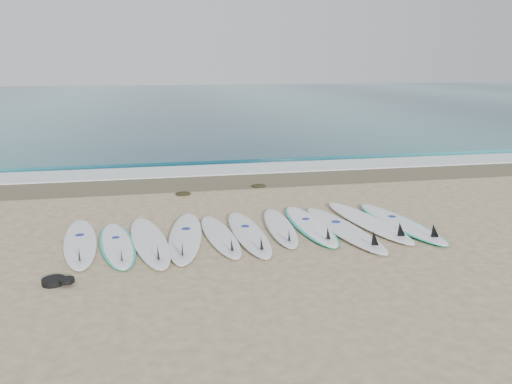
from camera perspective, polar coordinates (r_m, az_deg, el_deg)
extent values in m
plane|color=tan|center=(9.04, -0.79, -4.82)|extent=(120.00, 120.00, 0.00)
cube|color=#1E5A65|center=(41.02, -9.15, 10.28)|extent=(120.00, 55.00, 0.03)
cube|color=brown|center=(12.93, -4.07, 1.17)|extent=(120.00, 1.80, 0.01)
cube|color=silver|center=(14.29, -4.78, 2.51)|extent=(120.00, 1.40, 0.04)
cube|color=#1E5A65|center=(15.74, -5.41, 3.74)|extent=(120.00, 1.00, 0.10)
ellipsoid|color=white|center=(9.04, -19.47, -5.40)|extent=(0.89, 2.65, 0.08)
cone|color=black|center=(8.09, -19.55, -6.61)|extent=(0.26, 0.30, 0.28)
cylinder|color=navy|center=(9.26, -19.49, -4.64)|extent=(0.17, 0.17, 0.01)
ellipsoid|color=white|center=(8.77, -15.61, -5.73)|extent=(0.84, 2.38, 0.08)
ellipsoid|color=#1DC09E|center=(8.77, -15.60, -5.76)|extent=(0.92, 2.41, 0.05)
cone|color=black|center=(7.93, -15.13, -6.85)|extent=(0.23, 0.28, 0.25)
cylinder|color=navy|center=(8.97, -15.75, -5.02)|extent=(0.15, 0.15, 0.01)
ellipsoid|color=white|center=(8.78, -12.10, -5.44)|extent=(0.96, 2.76, 0.09)
cone|color=black|center=(7.80, -11.15, -6.73)|extent=(0.27, 0.32, 0.29)
ellipsoid|color=white|center=(8.89, -8.06, -4.99)|extent=(0.84, 2.77, 0.09)
cone|color=black|center=(7.90, -8.42, -6.32)|extent=(0.26, 0.31, 0.29)
cylinder|color=navy|center=(9.12, -8.00, -4.17)|extent=(0.17, 0.17, 0.01)
ellipsoid|color=silver|center=(8.88, -4.16, -4.96)|extent=(0.72, 2.38, 0.08)
cone|color=black|center=(8.04, -2.80, -6.01)|extent=(0.22, 0.27, 0.25)
ellipsoid|color=silver|center=(8.97, -0.89, -4.68)|extent=(0.65, 2.61, 0.08)
cone|color=black|center=(8.05, 0.61, -5.83)|extent=(0.23, 0.29, 0.28)
cylinder|color=navy|center=(9.19, -1.24, -3.93)|extent=(0.16, 0.16, 0.01)
ellipsoid|color=white|center=(9.32, 2.74, -3.97)|extent=(0.62, 2.35, 0.08)
cone|color=black|center=(8.48, 3.79, -4.92)|extent=(0.21, 0.26, 0.25)
ellipsoid|color=white|center=(9.46, 6.18, -3.74)|extent=(0.61, 2.52, 0.08)
ellipsoid|color=#1DC09E|center=(9.46, 6.18, -3.78)|extent=(0.70, 2.54, 0.06)
cone|color=black|center=(8.60, 8.21, -4.67)|extent=(0.22, 0.27, 0.27)
cylinder|color=navy|center=(9.66, 5.71, -3.07)|extent=(0.15, 0.15, 0.01)
ellipsoid|color=white|center=(9.32, 9.89, -4.13)|extent=(0.99, 2.86, 0.09)
cone|color=black|center=(8.44, 13.34, -5.14)|extent=(0.28, 0.33, 0.30)
cylinder|color=navy|center=(9.53, 9.11, -3.38)|extent=(0.18, 0.18, 0.01)
ellipsoid|color=white|center=(9.83, 12.54, -3.27)|extent=(1.05, 2.86, 0.09)
cone|color=black|center=(8.99, 16.17, -4.11)|extent=(0.28, 0.33, 0.30)
ellipsoid|color=white|center=(9.91, 16.12, -3.37)|extent=(0.92, 2.72, 0.09)
ellipsoid|color=#1DC09E|center=(9.91, 16.12, -3.40)|extent=(1.01, 2.75, 0.06)
cone|color=black|center=(9.13, 19.67, -4.17)|extent=(0.26, 0.31, 0.28)
cylinder|color=navy|center=(10.10, 15.31, -2.71)|extent=(0.17, 0.17, 0.01)
ellipsoid|color=black|center=(11.77, -8.31, -0.16)|extent=(0.36, 0.28, 0.07)
ellipsoid|color=black|center=(12.37, 0.31, 0.73)|extent=(0.36, 0.28, 0.07)
cylinder|color=black|center=(7.63, -22.12, -9.43)|extent=(0.32, 0.32, 0.08)
cylinder|color=black|center=(7.49, -20.77, -9.43)|extent=(0.20, 0.20, 0.06)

